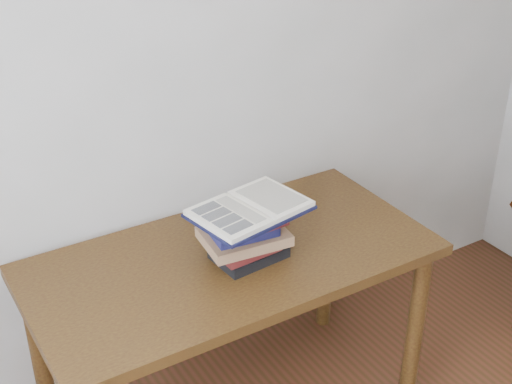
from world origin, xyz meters
TOP-DOWN VIEW (x-y plane):
  - desk at (0.08, 1.38)m, footprint 1.29×0.65m
  - book_stack at (0.11, 1.34)m, footprint 0.27×0.21m
  - open_book at (0.10, 1.30)m, footprint 0.37×0.29m

SIDE VIEW (x-z plane):
  - desk at x=0.08m, z-range 0.25..0.94m
  - book_stack at x=0.11m, z-range 0.69..0.88m
  - open_book at x=0.10m, z-range 0.88..0.91m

